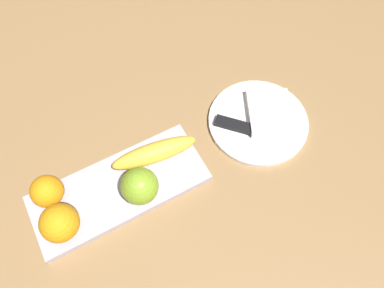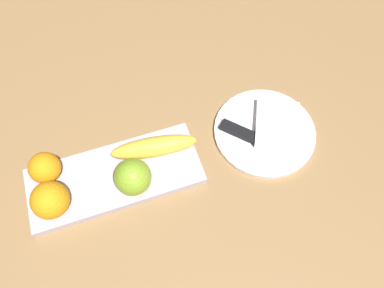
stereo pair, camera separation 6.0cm
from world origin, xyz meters
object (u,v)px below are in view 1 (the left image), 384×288
at_px(fruit_tray, 119,189).
at_px(banana, 154,153).
at_px(orange_near_apple, 47,191).
at_px(knife, 242,126).
at_px(folded_napkin, 270,113).
at_px(apple, 140,186).
at_px(dinner_plate, 258,122).
at_px(orange_near_banana, 60,223).

xyz_separation_m(fruit_tray, banana, (0.09, 0.02, 0.03)).
distance_m(orange_near_apple, knife, 0.41).
relative_size(orange_near_apple, knife, 0.42).
bearing_deg(knife, folded_napkin, 45.17).
bearing_deg(folded_napkin, orange_near_apple, 174.96).
bearing_deg(banana, apple, 53.02).
distance_m(banana, orange_near_apple, 0.21).
distance_m(banana, dinner_plate, 0.24).
bearing_deg(banana, orange_near_banana, 21.90).
relative_size(banana, dinner_plate, 0.80).
relative_size(apple, folded_napkin, 0.62).
height_order(apple, dinner_plate, apple).
distance_m(apple, orange_near_apple, 0.17).
distance_m(fruit_tray, apple, 0.07).
height_order(fruit_tray, folded_napkin, folded_napkin).
distance_m(fruit_tray, orange_near_apple, 0.13).
distance_m(fruit_tray, knife, 0.29).
bearing_deg(dinner_plate, orange_near_banana, -176.29).
distance_m(banana, knife, 0.20).
xyz_separation_m(orange_near_banana, dinner_plate, (0.44, 0.03, -0.05)).
bearing_deg(banana, fruit_tray, 22.11).
bearing_deg(apple, orange_near_banana, 178.30).
relative_size(banana, orange_near_apple, 2.83).
height_order(fruit_tray, dinner_plate, fruit_tray).
distance_m(apple, banana, 0.08).
bearing_deg(banana, folded_napkin, -177.14).
height_order(fruit_tray, orange_near_apple, orange_near_apple).
distance_m(apple, dinner_plate, 0.30).
xyz_separation_m(dinner_plate, folded_napkin, (0.03, 0.00, 0.01)).
xyz_separation_m(apple, banana, (0.06, 0.06, -0.01)).
height_order(apple, orange_near_banana, same).
bearing_deg(apple, banana, 45.11).
distance_m(banana, folded_napkin, 0.26).
height_order(orange_near_apple, orange_near_banana, orange_near_banana).
height_order(folded_napkin, knife, folded_napkin).
xyz_separation_m(fruit_tray, apple, (0.04, -0.03, 0.04)).
distance_m(dinner_plate, knife, 0.04).
xyz_separation_m(fruit_tray, folded_napkin, (0.35, 0.00, 0.01)).
xyz_separation_m(banana, orange_near_apple, (-0.21, 0.02, 0.01)).
distance_m(fruit_tray, folded_napkin, 0.35).
height_order(orange_near_apple, knife, orange_near_apple).
relative_size(dinner_plate, folded_napkin, 1.87).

